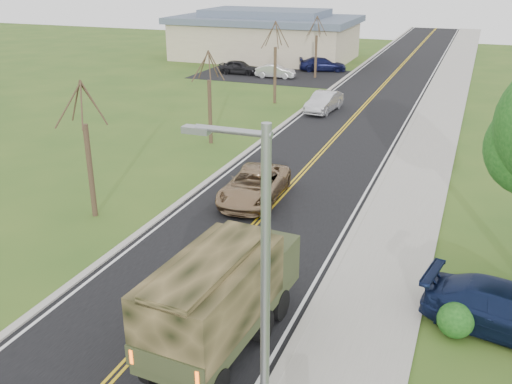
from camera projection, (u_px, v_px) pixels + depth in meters
The scene contains 17 objects.
road at pixel (374, 95), 49.09m from camera, with size 8.00×120.00×0.01m, color black.
curb_right at pixel (424, 98), 47.67m from camera, with size 0.30×120.00×0.12m, color #9E998E.
sidewalk_right at pixel (446, 100), 47.09m from camera, with size 3.20×120.00×0.10m, color #9E998E.
curb_left at pixel (328, 91), 50.48m from camera, with size 0.30×120.00×0.10m, color #9E998E.
street_light at pixel (260, 306), 10.75m from camera, with size 1.65×0.22×8.00m.
bare_tree_a at pixel (89, 160), 24.52m from camera, with size 1.93×2.26×6.08m.
bare_tree_b at pixel (210, 104), 34.96m from camera, with size 1.83×2.14×5.73m.
bare_tree_c at pixel (275, 69), 45.24m from camera, with size 2.04×2.39×6.42m.
bare_tree_d at pixel (316, 52), 55.71m from camera, with size 1.88×2.20×5.91m.
commercial_building at pixel (265, 35), 67.31m from camera, with size 25.50×21.50×5.65m.
military_truck at pixel (222, 292), 16.11m from camera, with size 2.61×6.49×3.17m.
suv_champagne at pixel (254, 185), 26.92m from camera, with size 2.46×5.33×1.48m, color #907251.
sedan_silver at pixel (324, 102), 43.26m from camera, with size 1.59×4.56×1.50m, color #BBBAC0.
pickup_navy at pixel (512, 312), 17.04m from camera, with size 2.14×5.26×1.53m, color #0F1939.
lot_car_dark at pixel (239, 67), 58.23m from camera, with size 1.68×4.18×1.42m, color black.
lot_car_silver at pixel (275, 71), 56.36m from camera, with size 1.37×3.92×1.29m, color silver.
lot_car_navy at pixel (323, 64), 59.96m from camera, with size 2.00×4.91×1.43m, color #0E1135.
Camera 1 is at (8.16, -9.09, 10.42)m, focal length 40.00 mm.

